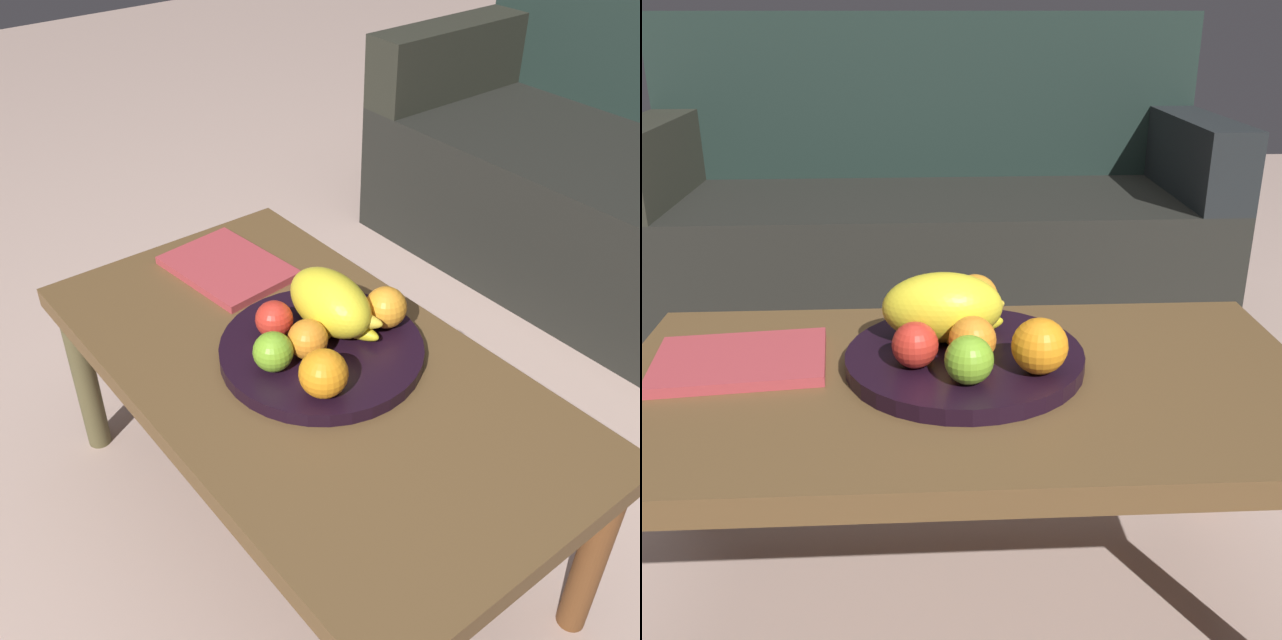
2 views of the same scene
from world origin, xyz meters
The scene contains 11 objects.
ground_plane centered at (0.00, 0.00, 0.00)m, with size 8.00×8.00×0.00m, color #B99B8E.
coffee_table centered at (0.00, 0.00, 0.36)m, with size 1.02×0.55×0.41m.
fruit_bowl centered at (0.00, 0.04, 0.42)m, with size 0.35×0.35×0.03m, color black.
melon_large_front centered at (-0.03, 0.08, 0.49)m, with size 0.18×0.11×0.11m, color yellow.
orange_front centered at (0.10, -0.04, 0.48)m, with size 0.08×0.08×0.08m, color orange.
orange_left centered at (0.01, 0.00, 0.47)m, with size 0.07×0.07×0.07m, color orange.
orange_right centered at (0.02, 0.16, 0.47)m, with size 0.07×0.07×0.07m, color orange.
apple_front centered at (-0.07, -0.01, 0.47)m, with size 0.07×0.07×0.07m, color red.
apple_left centered at (0.00, -0.06, 0.47)m, with size 0.07×0.07×0.07m, color #77AF29.
banana_bunch centered at (-0.01, 0.08, 0.46)m, with size 0.16×0.15×0.06m.
magazine centered at (-0.33, 0.06, 0.42)m, with size 0.25×0.18×0.02m, color #AE3B41.
Camera 1 is at (0.80, -0.59, 1.23)m, focal length 42.09 mm.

